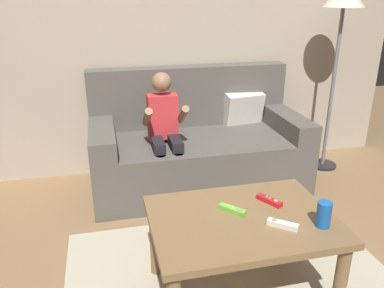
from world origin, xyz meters
name	(u,v)px	position (x,y,z in m)	size (l,w,h in m)	color
wall_back	(160,20)	(0.00, 1.80, 1.25)	(4.12, 0.05, 2.50)	#B2A38E
couch	(197,146)	(0.21, 1.42, 0.31)	(1.63, 0.80, 0.90)	#56514C
person_seated_on_couch	(165,129)	(-0.08, 1.23, 0.53)	(0.30, 0.37, 0.93)	black
coffee_table	(242,230)	(0.10, 0.11, 0.38)	(0.87, 0.63, 0.46)	brown
game_remote_white_near_edge	(283,224)	(0.25, 0.00, 0.47)	(0.13, 0.12, 0.03)	white
game_remote_red_center	(269,200)	(0.28, 0.21, 0.47)	(0.10, 0.14, 0.03)	red
game_remote_lime_far_corner	(232,210)	(0.07, 0.17, 0.47)	(0.12, 0.13, 0.03)	#72C638
soda_can	(324,214)	(0.43, -0.04, 0.52)	(0.07, 0.07, 0.12)	#1959B2
floor_lamp	(343,9)	(1.38, 1.45, 1.33)	(0.32, 0.32, 1.54)	black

